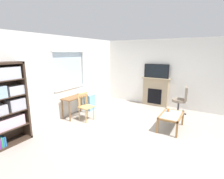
{
  "coord_description": "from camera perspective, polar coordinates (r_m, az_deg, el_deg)",
  "views": [
    {
      "loc": [
        -4.12,
        -1.73,
        2.19
      ],
      "look_at": [
        -0.02,
        0.75,
        1.12
      ],
      "focal_mm": 26.91,
      "sensor_mm": 36.0,
      "label": 1
    }
  ],
  "objects": [
    {
      "name": "ground",
      "position": [
        4.98,
        7.73,
        -13.78
      ],
      "size": [
        6.4,
        6.16,
        0.02
      ],
      "primitive_type": "cube",
      "color": "#9E9389"
    },
    {
      "name": "tv",
      "position": [
        7.03,
        14.83,
        6.07
      ],
      "size": [
        0.06,
        0.99,
        0.56
      ],
      "color": "black",
      "rests_on": "fireplace"
    },
    {
      "name": "wall_right",
      "position": [
        7.15,
        16.99,
        5.29
      ],
      "size": [
        0.12,
        5.36,
        2.71
      ],
      "primitive_type": "cube",
      "color": "silver",
      "rests_on": "ground"
    },
    {
      "name": "wooden_chair",
      "position": [
        5.58,
        -9.0,
        -5.65
      ],
      "size": [
        0.47,
        0.46,
        0.9
      ],
      "color": "tan",
      "rests_on": "ground"
    },
    {
      "name": "desk_under_window",
      "position": [
        5.92,
        -12.43,
        -3.48
      ],
      "size": [
        0.97,
        0.43,
        0.7
      ],
      "color": "brown",
      "rests_on": "ground"
    },
    {
      "name": "fireplace",
      "position": [
        7.19,
        14.49,
        -0.74
      ],
      "size": [
        0.26,
        1.13,
        1.17
      ],
      "color": "tan",
      "rests_on": "ground"
    },
    {
      "name": "plastic_drawer_unit",
      "position": [
        6.59,
        -7.97,
        -4.25
      ],
      "size": [
        0.35,
        0.4,
        0.6
      ],
      "primitive_type": "cube",
      "color": "#72ADDB",
      "rests_on": "ground"
    },
    {
      "name": "sippy_cup",
      "position": [
        5.36,
        18.57,
        -6.62
      ],
      "size": [
        0.07,
        0.07,
        0.09
      ],
      "primitive_type": "cylinder",
      "color": "orange",
      "rests_on": "coffee_table"
    },
    {
      "name": "coffee_table",
      "position": [
        5.19,
        19.46,
        -8.66
      ],
      "size": [
        0.97,
        0.56,
        0.45
      ],
      "color": "#8C9E99",
      "rests_on": "ground"
    },
    {
      "name": "bookshelf",
      "position": [
        4.64,
        -32.51,
        -3.55
      ],
      "size": [
        0.9,
        0.38,
        1.98
      ],
      "color": "#38281E",
      "rests_on": "ground"
    },
    {
      "name": "wall_back_with_window",
      "position": [
        6.02,
        -15.06,
        3.91
      ],
      "size": [
        5.4,
        0.15,
        2.71
      ],
      "color": "silver",
      "rests_on": "ground"
    },
    {
      "name": "office_chair",
      "position": [
        6.55,
        22.54,
        -2.9
      ],
      "size": [
        0.57,
        0.58,
        1.0
      ],
      "color": "#7A6B5B",
      "rests_on": "ground"
    }
  ]
}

